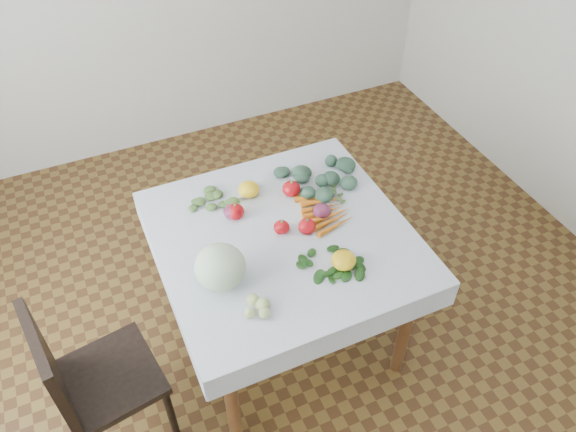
# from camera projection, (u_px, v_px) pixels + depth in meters

# --- Properties ---
(ground) EXTENTS (4.00, 4.00, 0.00)m
(ground) POSITION_uv_depth(u_px,v_px,m) (284.00, 331.00, 3.07)
(ground) COLOR brown
(table) EXTENTS (1.00, 1.00, 0.75)m
(table) POSITION_uv_depth(u_px,v_px,m) (283.00, 250.00, 2.62)
(table) COLOR brown
(table) RESTS_ON ground
(tablecloth) EXTENTS (1.12, 1.12, 0.01)m
(tablecloth) POSITION_uv_depth(u_px,v_px,m) (283.00, 235.00, 2.55)
(tablecloth) COLOR white
(tablecloth) RESTS_ON table
(chair) EXTENTS (0.46, 0.46, 0.89)m
(chair) POSITION_uv_depth(u_px,v_px,m) (85.00, 378.00, 2.30)
(chair) COLOR black
(chair) RESTS_ON ground
(cabbage) EXTENTS (0.25, 0.25, 0.19)m
(cabbage) POSITION_uv_depth(u_px,v_px,m) (220.00, 267.00, 2.28)
(cabbage) COLOR silver
(cabbage) RESTS_ON tablecloth
(tomato_a) EXTENTS (0.10, 0.10, 0.08)m
(tomato_a) POSITION_uv_depth(u_px,v_px,m) (291.00, 189.00, 2.72)
(tomato_a) COLOR red
(tomato_a) RESTS_ON tablecloth
(tomato_b) EXTENTS (0.10, 0.10, 0.07)m
(tomato_b) POSITION_uv_depth(u_px,v_px,m) (307.00, 226.00, 2.54)
(tomato_b) COLOR red
(tomato_b) RESTS_ON tablecloth
(tomato_c) EXTENTS (0.10, 0.10, 0.07)m
(tomato_c) POSITION_uv_depth(u_px,v_px,m) (235.00, 212.00, 2.60)
(tomato_c) COLOR red
(tomato_c) RESTS_ON tablecloth
(tomato_d) EXTENTS (0.08, 0.08, 0.06)m
(tomato_d) POSITION_uv_depth(u_px,v_px,m) (282.00, 227.00, 2.54)
(tomato_d) COLOR red
(tomato_d) RESTS_ON tablecloth
(heirloom_back) EXTENTS (0.13, 0.13, 0.07)m
(heirloom_back) POSITION_uv_depth(u_px,v_px,m) (249.00, 189.00, 2.72)
(heirloom_back) COLOR yellow
(heirloom_back) RESTS_ON tablecloth
(heirloom_front) EXTENTS (0.12, 0.12, 0.07)m
(heirloom_front) POSITION_uv_depth(u_px,v_px,m) (344.00, 260.00, 2.38)
(heirloom_front) COLOR yellow
(heirloom_front) RESTS_ON tablecloth
(onion_a) EXTENTS (0.11, 0.11, 0.07)m
(onion_a) POSITION_uv_depth(u_px,v_px,m) (232.00, 212.00, 2.60)
(onion_a) COLOR #5D1A40
(onion_a) RESTS_ON tablecloth
(onion_b) EXTENTS (0.09, 0.09, 0.07)m
(onion_b) POSITION_uv_depth(u_px,v_px,m) (322.00, 211.00, 2.61)
(onion_b) COLOR #5D1A40
(onion_b) RESTS_ON tablecloth
(tomatillo_cluster) EXTENTS (0.10, 0.12, 0.04)m
(tomatillo_cluster) POSITION_uv_depth(u_px,v_px,m) (260.00, 305.00, 2.23)
(tomatillo_cluster) COLOR #B6D279
(tomatillo_cluster) RESTS_ON tablecloth
(carrot_bunch) EXTENTS (0.21, 0.33, 0.03)m
(carrot_bunch) POSITION_uv_depth(u_px,v_px,m) (324.00, 209.00, 2.65)
(carrot_bunch) COLOR orange
(carrot_bunch) RESTS_ON tablecloth
(kale_bunch) EXTENTS (0.37, 0.33, 0.05)m
(kale_bunch) POSITION_uv_depth(u_px,v_px,m) (319.00, 176.00, 2.81)
(kale_bunch) COLOR #385C43
(kale_bunch) RESTS_ON tablecloth
(basil_bunch) EXTENTS (0.28, 0.20, 0.01)m
(basil_bunch) POSITION_uv_depth(u_px,v_px,m) (330.00, 266.00, 2.40)
(basil_bunch) COLOR #1A4A17
(basil_bunch) RESTS_ON tablecloth
(dill_bunch) EXTENTS (0.22, 0.16, 0.02)m
(dill_bunch) POSITION_uv_depth(u_px,v_px,m) (210.00, 198.00, 2.71)
(dill_bunch) COLOR #56823B
(dill_bunch) RESTS_ON tablecloth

